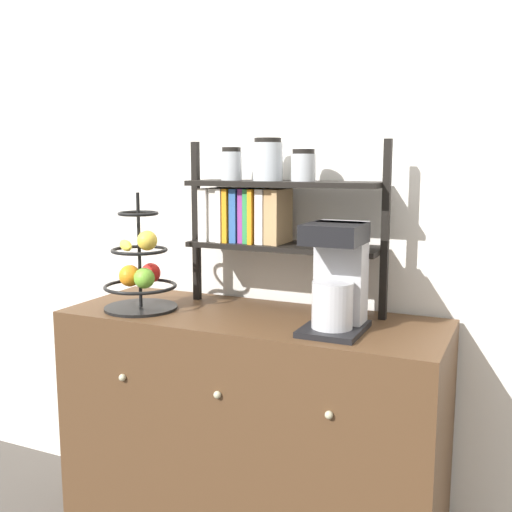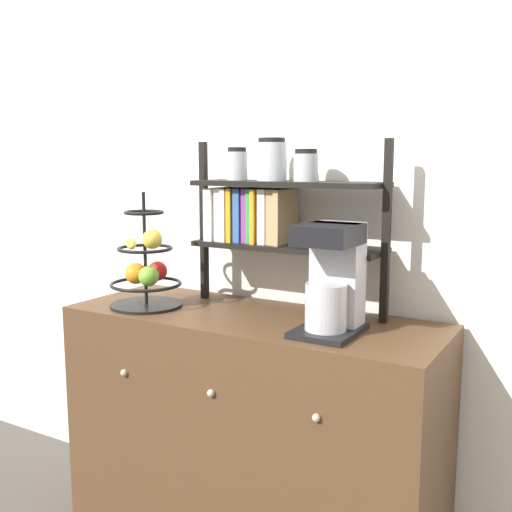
# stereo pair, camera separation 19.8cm
# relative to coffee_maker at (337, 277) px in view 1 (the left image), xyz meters

# --- Properties ---
(wall_back) EXTENTS (7.00, 0.05, 2.60)m
(wall_back) POSITION_rel_coffee_maker_xyz_m (-0.31, 0.33, 0.26)
(wall_back) COLOR silver
(wall_back) RESTS_ON ground_plane
(sideboard) EXTENTS (1.30, 0.49, 0.87)m
(sideboard) POSITION_rel_coffee_maker_xyz_m (-0.31, 0.05, -0.60)
(sideboard) COLOR #4C331E
(sideboard) RESTS_ON ground_plane
(coffee_maker) EXTENTS (0.18, 0.23, 0.33)m
(coffee_maker) POSITION_rel_coffee_maker_xyz_m (0.00, 0.00, 0.00)
(coffee_maker) COLOR black
(coffee_maker) RESTS_ON sideboard
(fruit_stand) EXTENTS (0.26, 0.26, 0.41)m
(fruit_stand) POSITION_rel_coffee_maker_xyz_m (-0.70, -0.03, -0.03)
(fruit_stand) COLOR black
(fruit_stand) RESTS_ON sideboard
(shelf_hutch) EXTENTS (0.73, 0.20, 0.60)m
(shelf_hutch) POSITION_rel_coffee_maker_xyz_m (-0.33, 0.19, 0.19)
(shelf_hutch) COLOR black
(shelf_hutch) RESTS_ON sideboard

